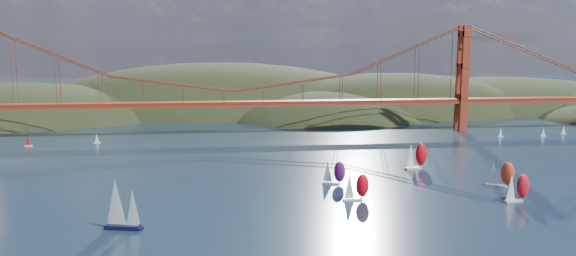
# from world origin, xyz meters

# --- Properties ---
(headlands) EXTENTS (725.00, 225.00, 96.00)m
(headlands) POSITION_xyz_m (44.95, 278.29, -12.46)
(headlands) COLOR black
(headlands) RESTS_ON ground
(bridge) EXTENTS (552.00, 12.00, 55.00)m
(bridge) POSITION_xyz_m (-1.75, 180.00, 32.23)
(bridge) COLOR maroon
(bridge) RESTS_ON ground
(sloop_navy) EXTENTS (9.83, 6.47, 14.63)m
(sloop_navy) POSITION_xyz_m (-31.61, 38.90, 6.46)
(sloop_navy) COLOR black
(sloop_navy) RESTS_ON ground
(racer_0) EXTENTS (8.05, 3.47, 9.14)m
(racer_0) POSITION_xyz_m (33.96, 57.26, 4.32)
(racer_0) COLOR white
(racer_0) RESTS_ON ground
(racer_1) EXTENTS (8.42, 4.49, 9.45)m
(racer_1) POSITION_xyz_m (81.50, 50.44, 4.46)
(racer_1) COLOR silver
(racer_1) RESTS_ON ground
(racer_2) EXTENTS (8.63, 6.93, 9.85)m
(racer_2) POSITION_xyz_m (84.64, 66.98, 4.65)
(racer_2) COLOR white
(racer_2) RESTS_ON ground
(racer_3) EXTENTS (9.78, 6.37, 10.93)m
(racer_3) POSITION_xyz_m (65.85, 95.15, 5.17)
(racer_3) COLOR silver
(racer_3) RESTS_ON ground
(racer_rwb) EXTENTS (8.01, 5.11, 8.96)m
(racer_rwb) POSITION_xyz_m (30.96, 76.87, 4.23)
(racer_rwb) COLOR silver
(racer_rwb) RESTS_ON ground
(distant_boat_2) EXTENTS (3.00, 2.00, 4.70)m
(distant_boat_2) POSITION_xyz_m (-93.45, 157.84, 2.41)
(distant_boat_2) COLOR silver
(distant_boat_2) RESTS_ON ground
(distant_boat_3) EXTENTS (3.00, 2.00, 4.70)m
(distant_boat_3) POSITION_xyz_m (-64.09, 161.72, 2.41)
(distant_boat_3) COLOR silver
(distant_boat_3) RESTS_ON ground
(distant_boat_4) EXTENTS (3.00, 2.00, 4.70)m
(distant_boat_4) POSITION_xyz_m (130.37, 155.70, 2.41)
(distant_boat_4) COLOR silver
(distant_boat_4) RESTS_ON ground
(distant_boat_5) EXTENTS (3.00, 2.00, 4.70)m
(distant_boat_5) POSITION_xyz_m (152.35, 155.04, 2.41)
(distant_boat_5) COLOR silver
(distant_boat_5) RESTS_ON ground
(distant_boat_6) EXTENTS (3.00, 2.00, 4.70)m
(distant_boat_6) POSITION_xyz_m (166.39, 160.24, 2.41)
(distant_boat_6) COLOR silver
(distant_boat_6) RESTS_ON ground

